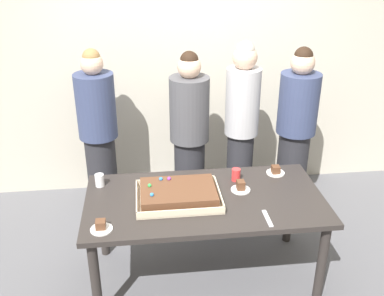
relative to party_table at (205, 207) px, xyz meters
name	(u,v)px	position (x,y,z in m)	size (l,w,h in m)	color
ground_plane	(204,275)	(0.00, 0.00, -0.65)	(12.00, 12.00, 0.00)	#5B5B60
interior_back_panel	(183,48)	(0.00, 1.60, 0.85)	(8.00, 0.12, 3.00)	beige
party_table	(205,207)	(0.00, 0.00, 0.00)	(1.79, 0.91, 0.74)	#2D2826
sheet_cake	(178,194)	(-0.20, 0.00, 0.13)	(0.62, 0.46, 0.12)	beige
plated_slice_near_left	(241,187)	(0.29, 0.08, 0.11)	(0.15, 0.15, 0.08)	white
plated_slice_near_right	(276,171)	(0.63, 0.31, 0.11)	(0.15, 0.15, 0.07)	white
plated_slice_far_left	(101,227)	(-0.75, -0.31, 0.11)	(0.15, 0.15, 0.07)	white
drink_cup_nearest	(236,175)	(0.29, 0.24, 0.13)	(0.07, 0.07, 0.10)	red
drink_cup_middle	(100,180)	(-0.79, 0.28, 0.13)	(0.07, 0.07, 0.10)	white
cake_server_utensil	(267,218)	(0.39, -0.32, 0.09)	(0.03, 0.20, 0.01)	silver
person_serving_front	(295,131)	(0.99, 0.90, 0.20)	(0.37, 0.37, 1.65)	#28282D
person_green_shirt_behind	(241,129)	(0.46, 0.87, 0.26)	(0.31, 0.31, 1.72)	#28282D
person_striped_tie_right	(189,136)	(-0.01, 0.92, 0.19)	(0.36, 0.36, 1.63)	#28282D
person_far_right_suit	(99,133)	(-0.86, 1.09, 0.19)	(0.36, 0.36, 1.64)	#28282D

